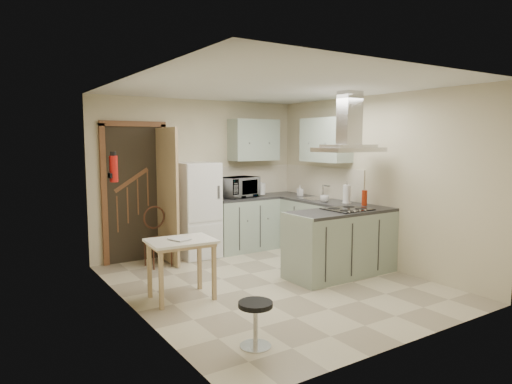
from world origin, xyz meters
TOP-DOWN VIEW (x-y plane):
  - floor at (0.00, 0.00)m, footprint 4.20×4.20m
  - ceiling at (0.00, 0.00)m, footprint 4.20×4.20m
  - back_wall at (0.00, 2.10)m, footprint 3.60×0.00m
  - left_wall at (-1.80, 0.00)m, footprint 0.00×4.20m
  - right_wall at (1.80, 0.00)m, footprint 0.00×4.20m
  - doorway at (-1.10, 2.07)m, footprint 1.10×0.12m
  - fridge at (-0.20, 1.80)m, footprint 0.60×0.60m
  - counter_back at (0.66, 1.80)m, footprint 1.08×0.60m
  - counter_right at (1.50, 1.12)m, footprint 0.60×1.95m
  - splashback at (0.96, 2.09)m, footprint 1.68×0.02m
  - wall_cabinet_back at (0.95, 1.93)m, footprint 0.85×0.35m
  - wall_cabinet_right at (1.62, 0.85)m, footprint 0.35×0.90m
  - peninsula at (1.02, -0.18)m, footprint 1.55×0.65m
  - hob at (1.12, -0.18)m, footprint 0.58×0.50m
  - extractor_hood at (1.12, -0.18)m, footprint 0.90×0.55m
  - sink at (1.50, 0.95)m, footprint 0.45×0.40m
  - fire_extinguisher at (-1.74, 0.90)m, footprint 0.10×0.10m
  - drop_leaf_table at (-1.21, 0.13)m, footprint 0.78×0.61m
  - bentwood_chair at (-0.94, 1.59)m, footprint 0.39×0.39m
  - stool at (-1.17, -1.40)m, footprint 0.37×0.37m
  - microwave at (0.58, 1.81)m, footprint 0.68×0.53m
  - kettle at (1.00, 1.79)m, footprint 0.19×0.19m
  - cereal_box at (0.96, 1.92)m, footprint 0.10×0.21m
  - soap_bottle at (1.55, 1.39)m, footprint 0.09×0.09m
  - paper_towel at (1.55, 0.27)m, footprint 0.15×0.15m
  - cup at (1.36, 0.56)m, footprint 0.17×0.17m
  - red_bottle at (1.61, -0.03)m, footprint 0.09×0.09m
  - book at (-1.32, 0.10)m, footprint 0.23×0.28m

SIDE VIEW (x-z plane):
  - floor at x=0.00m, z-range 0.00..0.00m
  - stool at x=-1.17m, z-range 0.00..0.42m
  - drop_leaf_table at x=-1.21m, z-range 0.00..0.70m
  - bentwood_chair at x=-0.94m, z-range 0.00..0.80m
  - counter_back at x=0.66m, z-range 0.00..0.90m
  - counter_right at x=1.50m, z-range 0.00..0.90m
  - peninsula at x=1.02m, z-range 0.00..0.90m
  - fridge at x=-0.20m, z-range 0.00..1.50m
  - book at x=-1.32m, z-range 0.70..0.81m
  - sink at x=1.50m, z-range 0.90..0.91m
  - hob at x=1.12m, z-range 0.90..0.91m
  - cup at x=1.36m, z-range 0.90..1.01m
  - soap_bottle at x=1.55m, z-range 0.90..1.08m
  - red_bottle at x=1.61m, z-range 0.90..1.12m
  - kettle at x=1.00m, z-range 0.90..1.14m
  - paper_towel at x=1.55m, z-range 0.90..1.19m
  - doorway at x=-1.10m, z-range 0.00..2.10m
  - cereal_box at x=0.96m, z-range 0.90..1.21m
  - microwave at x=0.58m, z-range 0.90..1.24m
  - splashback at x=0.96m, z-range 0.90..1.40m
  - back_wall at x=0.00m, z-range -0.55..3.05m
  - left_wall at x=-1.80m, z-range -0.85..3.35m
  - right_wall at x=1.80m, z-range -0.85..3.35m
  - fire_extinguisher at x=-1.74m, z-range 1.34..1.66m
  - extractor_hood at x=1.12m, z-range 1.67..1.77m
  - wall_cabinet_back at x=0.95m, z-range 1.50..2.20m
  - wall_cabinet_right at x=1.62m, z-range 1.50..2.20m
  - ceiling at x=0.00m, z-range 2.50..2.50m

